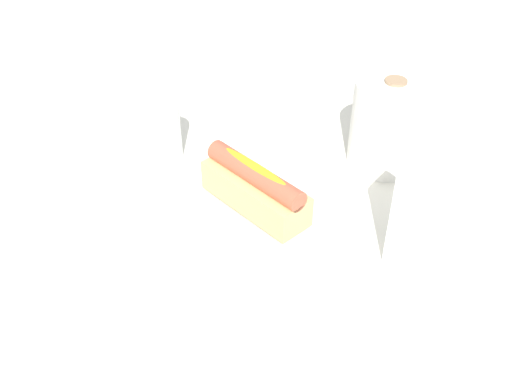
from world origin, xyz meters
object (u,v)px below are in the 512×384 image
object	(u,v)px
water_glass	(158,132)
napkin_box	(444,222)
paper_towel_roll	(389,123)
serving_bowl	(256,215)
hotdog_front	(256,187)

from	to	relation	value
water_glass	napkin_box	size ratio (longest dim) A/B	0.60
paper_towel_roll	napkin_box	bearing A→B (deg)	-40.68
serving_bowl	napkin_box	distance (m)	0.23
hotdog_front	water_glass	distance (m)	0.22
hotdog_front	water_glass	world-z (taller)	hotdog_front
serving_bowl	hotdog_front	bearing A→B (deg)	172.87
serving_bowl	paper_towel_roll	world-z (taller)	paper_towel_roll
water_glass	napkin_box	xyz separation A→B (m)	(0.42, 0.07, 0.03)
serving_bowl	water_glass	size ratio (longest dim) A/B	2.50
serving_bowl	water_glass	bearing A→B (deg)	176.14
serving_bowl	water_glass	world-z (taller)	water_glass
paper_towel_roll	napkin_box	xyz separation A→B (m)	(0.17, -0.15, 0.01)
paper_towel_roll	hotdog_front	bearing A→B (deg)	-97.48
hotdog_front	water_glass	size ratio (longest dim) A/B	1.69
serving_bowl	paper_towel_roll	bearing A→B (deg)	82.52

